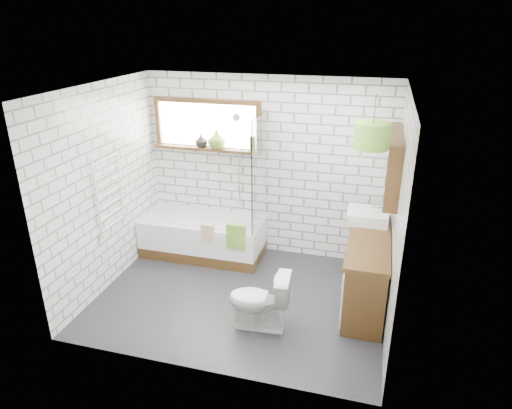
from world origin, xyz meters
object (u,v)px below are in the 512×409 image
(basin, at_px, (368,216))
(toilet, at_px, (259,301))
(vanity, at_px, (367,272))
(bathtub, at_px, (203,236))
(pendant, at_px, (372,136))

(basin, height_order, toilet, basin)
(vanity, bearing_deg, bathtub, 164.48)
(toilet, bearing_deg, basin, 136.84)
(bathtub, relative_size, basin, 3.48)
(bathtub, bearing_deg, toilet, -49.64)
(bathtub, height_order, pendant, pendant)
(basin, bearing_deg, toilet, -128.86)
(bathtub, bearing_deg, basin, -3.57)
(bathtub, xyz_separation_m, pendant, (2.22, -0.91, 1.83))
(vanity, bearing_deg, pendant, -108.06)
(basin, distance_m, pendant, 1.42)
(bathtub, xyz_separation_m, toilet, (1.21, -1.42, 0.06))
(basin, height_order, pendant, pendant)
(toilet, xyz_separation_m, pendant, (1.01, 0.51, 1.76))
(bathtub, height_order, vanity, vanity)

